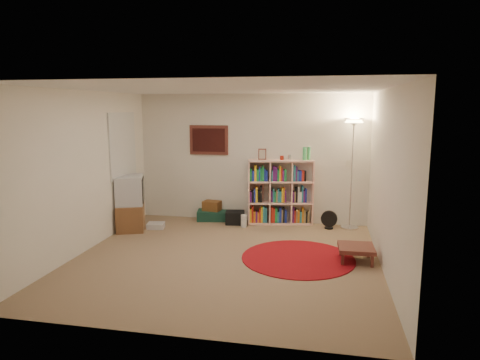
# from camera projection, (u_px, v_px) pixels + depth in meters

# --- Properties ---
(room) EXTENTS (4.54, 4.54, 2.54)m
(room) POSITION_uv_depth(u_px,v_px,m) (222.00, 175.00, 6.26)
(room) COLOR #85694E
(room) RESTS_ON ground
(bookshelf) EXTENTS (1.29, 0.57, 1.50)m
(bookshelf) POSITION_uv_depth(u_px,v_px,m) (279.00, 193.00, 8.28)
(bookshelf) COLOR #FFC0AA
(bookshelf) RESTS_ON ground
(floor_lamp) EXTENTS (0.42, 0.42, 2.05)m
(floor_lamp) POSITION_uv_depth(u_px,v_px,m) (353.00, 137.00, 7.73)
(floor_lamp) COLOR silver
(floor_lamp) RESTS_ON ground
(floor_fan) EXTENTS (0.31, 0.18, 0.35)m
(floor_fan) POSITION_uv_depth(u_px,v_px,m) (329.00, 220.00, 7.95)
(floor_fan) COLOR black
(floor_fan) RESTS_ON ground
(tv_stand) EXTENTS (0.69, 0.81, 1.00)m
(tv_stand) POSITION_uv_depth(u_px,v_px,m) (130.00, 204.00, 7.89)
(tv_stand) COLOR brown
(tv_stand) RESTS_ON ground
(dvd_box) EXTENTS (0.35, 0.31, 0.10)m
(dvd_box) POSITION_uv_depth(u_px,v_px,m) (156.00, 226.00, 8.01)
(dvd_box) COLOR silver
(dvd_box) RESTS_ON ground
(suitcase) EXTENTS (0.68, 0.50, 0.20)m
(suitcase) POSITION_uv_depth(u_px,v_px,m) (213.00, 215.00, 8.61)
(suitcase) COLOR #14382B
(suitcase) RESTS_ON ground
(wicker_basket) EXTENTS (0.37, 0.29, 0.19)m
(wicker_basket) POSITION_uv_depth(u_px,v_px,m) (212.00, 206.00, 8.55)
(wicker_basket) COLOR brown
(wicker_basket) RESTS_ON suitcase
(duffel_bag) EXTENTS (0.39, 0.34, 0.25)m
(duffel_bag) POSITION_uv_depth(u_px,v_px,m) (235.00, 218.00, 8.31)
(duffel_bag) COLOR black
(duffel_bag) RESTS_ON ground
(paper_towel) EXTENTS (0.14, 0.14, 0.24)m
(paper_towel) POSITION_uv_depth(u_px,v_px,m) (244.00, 221.00, 8.09)
(paper_towel) COLOR silver
(paper_towel) RESTS_ON ground
(red_rug) EXTENTS (1.69, 1.69, 0.02)m
(red_rug) POSITION_uv_depth(u_px,v_px,m) (298.00, 258.00, 6.41)
(red_rug) COLOR maroon
(red_rug) RESTS_ON ground
(side_table) EXTENTS (0.53, 0.53, 0.24)m
(side_table) POSITION_uv_depth(u_px,v_px,m) (356.00, 249.00, 6.27)
(side_table) COLOR #4E201B
(side_table) RESTS_ON ground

